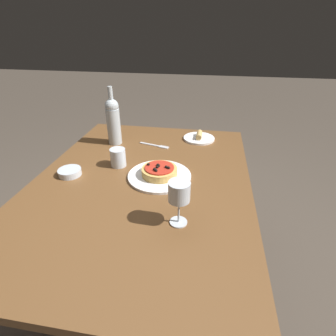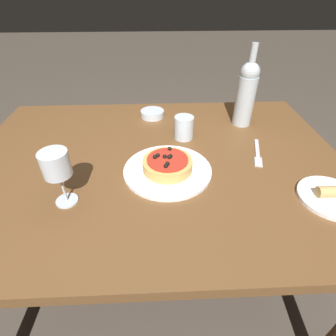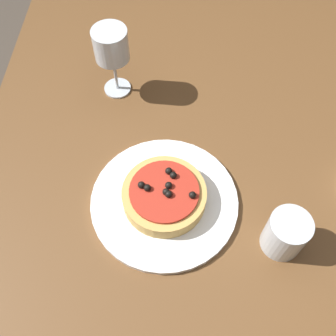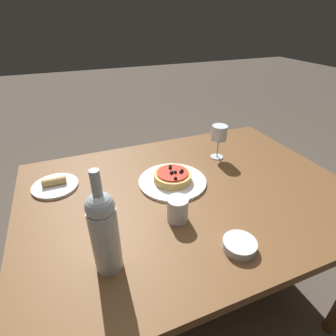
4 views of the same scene
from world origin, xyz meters
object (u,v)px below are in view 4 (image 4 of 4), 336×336
at_px(dining_table, 188,206).
at_px(water_cup, 178,209).
at_px(wine_bottle, 104,231).
at_px(pizza, 173,176).
at_px(side_plate, 55,185).
at_px(fork, 98,213).
at_px(side_bowl, 239,245).
at_px(dinner_plate, 172,181).
at_px(wine_glass, 219,134).

height_order(dining_table, water_cup, water_cup).
bearing_deg(wine_bottle, pizza, 44.53).
relative_size(wine_bottle, water_cup, 3.64).
bearing_deg(dining_table, side_plate, 155.98).
bearing_deg(fork, side_bowl, -115.50).
bearing_deg(dinner_plate, wine_glass, 23.16).
relative_size(wine_glass, side_plate, 0.91).
bearing_deg(fork, wine_bottle, -165.71).
bearing_deg(water_cup, dinner_plate, 71.55).
xyz_separation_m(wine_bottle, side_bowl, (0.39, -0.09, -0.12)).
relative_size(wine_glass, wine_bottle, 0.52).
relative_size(dining_table, pizza, 8.24).
distance_m(wine_glass, side_bowl, 0.61).
xyz_separation_m(dining_table, side_plate, (-0.52, 0.23, 0.09)).
height_order(wine_bottle, water_cup, wine_bottle).
distance_m(pizza, side_bowl, 0.42).
bearing_deg(water_cup, pizza, 71.51).
distance_m(pizza, wine_glass, 0.34).
bearing_deg(dinner_plate, fork, -165.41).
bearing_deg(wine_bottle, dining_table, 34.07).
bearing_deg(side_plate, dining_table, -24.02).
distance_m(dining_table, pizza, 0.15).
bearing_deg(pizza, fork, -165.43).
relative_size(dinner_plate, wine_bottle, 0.89).
xyz_separation_m(water_cup, side_plate, (-0.40, 0.38, -0.03)).
bearing_deg(wine_glass, side_bowl, -114.39).
bearing_deg(side_plate, wine_bottle, -74.33).
bearing_deg(fork, wine_glass, -56.03).
bearing_deg(wine_glass, water_cup, -136.81).
xyz_separation_m(wine_glass, water_cup, (-0.37, -0.35, -0.08)).
height_order(wine_glass, side_bowl, wine_glass).
height_order(wine_bottle, fork, wine_bottle).
distance_m(water_cup, side_bowl, 0.23).
bearing_deg(dining_table, wine_bottle, -145.93).
relative_size(dining_table, side_bowl, 12.71).
relative_size(dining_table, fork, 7.41).
height_order(water_cup, side_bowl, water_cup).
bearing_deg(side_plate, wine_glass, -1.84).
xyz_separation_m(pizza, side_plate, (-0.47, 0.15, -0.02)).
xyz_separation_m(water_cup, fork, (-0.26, 0.14, -0.04)).
relative_size(wine_glass, fork, 0.94).
height_order(dining_table, wine_bottle, wine_bottle).
bearing_deg(wine_bottle, water_cup, 22.68).
bearing_deg(pizza, dinner_plate, 161.90).
bearing_deg(dining_table, water_cup, -128.21).
xyz_separation_m(dining_table, fork, (-0.37, -0.01, 0.09)).
relative_size(wine_glass, water_cup, 1.89).
height_order(wine_bottle, side_plate, wine_bottle).
height_order(pizza, wine_bottle, wine_bottle).
relative_size(wine_glass, side_bowl, 1.61).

